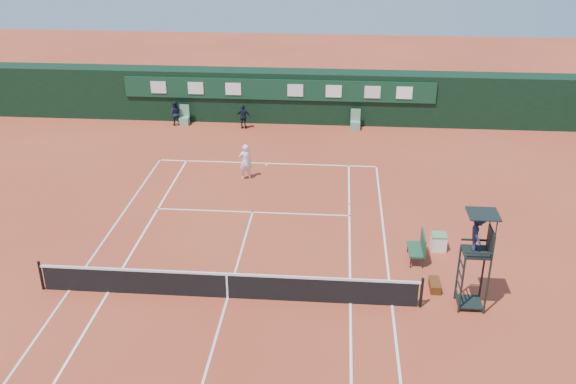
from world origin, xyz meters
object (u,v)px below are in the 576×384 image
at_px(tennis_net, 227,285).
at_px(umpire_chair, 477,241).
at_px(cooler, 439,242).
at_px(player, 246,162).
at_px(player_bench, 419,246).

distance_m(tennis_net, umpire_chair, 8.23).
relative_size(cooler, player, 0.37).
height_order(tennis_net, umpire_chair, umpire_chair).
bearing_deg(tennis_net, player_bench, 24.24).
bearing_deg(tennis_net, player, 94.52).
relative_size(tennis_net, player_bench, 10.75).
distance_m(umpire_chair, player, 13.22).
bearing_deg(tennis_net, umpire_chair, 1.35).
bearing_deg(umpire_chair, tennis_net, -178.65).
distance_m(tennis_net, player, 9.98).
height_order(tennis_net, cooler, tennis_net).
relative_size(tennis_net, cooler, 20.00).
distance_m(umpire_chair, player_bench, 3.63).
distance_m(player_bench, cooler, 1.26).
relative_size(player_bench, player, 0.70).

